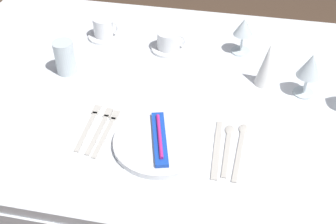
% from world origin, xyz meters
% --- Properties ---
extents(ground_plane, '(6.00, 6.00, 0.00)m').
position_xyz_m(ground_plane, '(0.00, 0.00, 0.00)').
color(ground_plane, '#4C3828').
extents(dining_table, '(1.80, 1.11, 0.74)m').
position_xyz_m(dining_table, '(0.00, 0.00, 0.66)').
color(dining_table, white).
rests_on(dining_table, ground).
extents(dinner_plate, '(0.26, 0.26, 0.02)m').
position_xyz_m(dinner_plate, '(-0.02, -0.27, 0.75)').
color(dinner_plate, white).
rests_on(dinner_plate, dining_table).
extents(toothbrush_package, '(0.09, 0.21, 0.02)m').
position_xyz_m(toothbrush_package, '(-0.02, -0.27, 0.77)').
color(toothbrush_package, blue).
rests_on(toothbrush_package, dinner_plate).
extents(fork_outer, '(0.03, 0.20, 0.00)m').
position_xyz_m(fork_outer, '(-0.19, -0.25, 0.74)').
color(fork_outer, beige).
rests_on(fork_outer, dining_table).
extents(fork_inner, '(0.02, 0.20, 0.00)m').
position_xyz_m(fork_inner, '(-0.21, -0.24, 0.74)').
color(fork_inner, beige).
rests_on(fork_inner, dining_table).
extents(fork_salad, '(0.02, 0.20, 0.00)m').
position_xyz_m(fork_salad, '(-0.25, -0.23, 0.74)').
color(fork_salad, beige).
rests_on(fork_salad, dining_table).
extents(dinner_knife, '(0.03, 0.23, 0.00)m').
position_xyz_m(dinner_knife, '(0.14, -0.26, 0.74)').
color(dinner_knife, beige).
rests_on(dinner_knife, dining_table).
extents(spoon_soup, '(0.03, 0.21, 0.01)m').
position_xyz_m(spoon_soup, '(0.17, -0.23, 0.74)').
color(spoon_soup, beige).
rests_on(spoon_soup, dining_table).
extents(spoon_dessert, '(0.03, 0.23, 0.01)m').
position_xyz_m(spoon_dessert, '(0.20, -0.23, 0.74)').
color(spoon_dessert, beige).
rests_on(spoon_dessert, dining_table).
extents(saucer_left, '(0.12, 0.12, 0.01)m').
position_xyz_m(saucer_left, '(-0.36, 0.26, 0.74)').
color(saucer_left, white).
rests_on(saucer_left, dining_table).
extents(coffee_cup_left, '(0.10, 0.07, 0.07)m').
position_xyz_m(coffee_cup_left, '(-0.36, 0.26, 0.79)').
color(coffee_cup_left, white).
rests_on(coffee_cup_left, saucer_left).
extents(saucer_right, '(0.13, 0.13, 0.01)m').
position_xyz_m(saucer_right, '(-0.10, 0.22, 0.74)').
color(saucer_right, white).
rests_on(saucer_right, dining_table).
extents(coffee_cup_right, '(0.11, 0.08, 0.06)m').
position_xyz_m(coffee_cup_right, '(-0.09, 0.22, 0.78)').
color(coffee_cup_right, white).
rests_on(coffee_cup_right, saucer_right).
extents(wine_glass_centre, '(0.07, 0.07, 0.14)m').
position_xyz_m(wine_glass_centre, '(0.17, 0.26, 0.83)').
color(wine_glass_centre, silver).
rests_on(wine_glass_centre, dining_table).
extents(wine_glass_right, '(0.08, 0.08, 0.15)m').
position_xyz_m(wine_glass_right, '(0.39, 0.05, 0.84)').
color(wine_glass_right, silver).
rests_on(wine_glass_right, dining_table).
extents(drink_tumbler, '(0.07, 0.07, 0.12)m').
position_xyz_m(drink_tumbler, '(-0.41, 0.02, 0.79)').
color(drink_tumbler, silver).
rests_on(drink_tumbler, dining_table).
extents(napkin_folded, '(0.07, 0.07, 0.15)m').
position_xyz_m(napkin_folded, '(0.26, 0.08, 0.82)').
color(napkin_folded, white).
rests_on(napkin_folded, dining_table).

